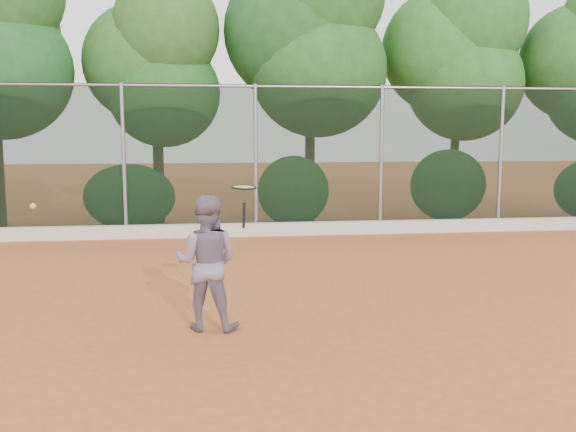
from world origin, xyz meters
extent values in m
plane|color=#B85B2B|center=(0.00, 0.00, 0.00)|extent=(80.00, 80.00, 0.00)
cube|color=beige|center=(0.00, 6.82, 0.15)|extent=(24.00, 0.20, 0.30)
imported|color=slate|center=(-1.15, -0.11, 0.84)|extent=(0.95, 0.82, 1.68)
cube|color=black|center=(0.00, 7.00, 1.75)|extent=(24.00, 0.01, 3.50)
cylinder|color=gray|center=(0.00, 7.00, 3.45)|extent=(24.00, 0.06, 0.06)
cylinder|color=gray|center=(-3.00, 7.00, 1.75)|extent=(0.09, 0.09, 3.50)
cylinder|color=gray|center=(0.00, 7.00, 1.75)|extent=(0.09, 0.09, 3.50)
cylinder|color=gray|center=(3.00, 7.00, 1.75)|extent=(0.09, 0.09, 3.50)
cylinder|color=gray|center=(6.00, 7.00, 1.75)|extent=(0.09, 0.09, 3.50)
ellipsoid|color=#296C2C|center=(-6.10, 8.80, 3.90)|extent=(3.50, 2.90, 3.40)
cylinder|color=#3D2917|center=(-2.40, 9.30, 1.20)|extent=(0.28, 0.28, 2.40)
ellipsoid|color=#1E541C|center=(-2.20, 9.20, 3.40)|extent=(2.90, 2.40, 2.80)
ellipsoid|color=#25561D|center=(-2.70, 9.50, 4.20)|extent=(3.20, 2.70, 3.10)
ellipsoid|color=#27531C|center=(-2.10, 9.00, 5.00)|extent=(2.70, 2.30, 2.90)
cylinder|color=#3B2217|center=(1.60, 9.00, 1.50)|extent=(0.26, 0.26, 3.00)
ellipsoid|color=#35722B|center=(1.80, 8.90, 4.00)|extent=(3.60, 3.00, 3.50)
ellipsoid|color=#296827|center=(1.30, 9.20, 5.00)|extent=(3.90, 3.20, 3.80)
cylinder|color=#412C19|center=(5.70, 9.20, 1.35)|extent=(0.24, 0.24, 2.70)
ellipsoid|color=#26561D|center=(5.90, 9.10, 3.70)|extent=(3.20, 2.70, 3.10)
ellipsoid|color=#265C1F|center=(5.40, 9.40, 4.60)|extent=(3.50, 2.90, 3.40)
ellipsoid|color=#20581E|center=(6.00, 9.00, 5.40)|extent=(3.00, 2.50, 3.10)
ellipsoid|color=#2A6A28|center=(-3.00, 7.80, 0.85)|extent=(2.20, 1.16, 1.60)
ellipsoid|color=#34742C|center=(1.00, 7.80, 0.95)|extent=(1.80, 1.04, 1.76)
ellipsoid|color=#2D6526|center=(5.00, 7.80, 1.05)|extent=(2.00, 1.10, 1.84)
cylinder|color=black|center=(-0.69, -0.13, 1.42)|extent=(0.06, 0.07, 0.32)
torus|color=black|center=(-0.69, -0.19, 1.77)|extent=(0.42, 0.42, 0.05)
cylinder|color=#B6CD3C|center=(-0.69, -0.19, 1.77)|extent=(0.35, 0.35, 0.02)
sphere|color=gold|center=(-3.20, -0.01, 1.56)|extent=(0.07, 0.07, 0.07)
camera|label=1|loc=(-1.13, -7.94, 2.47)|focal=40.00mm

